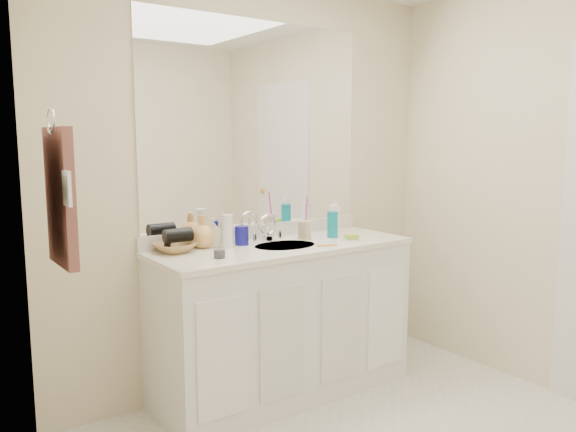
{
  "coord_description": "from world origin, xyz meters",
  "views": [
    {
      "loc": [
        -1.8,
        -1.55,
        1.48
      ],
      "look_at": [
        0.0,
        0.97,
        1.05
      ],
      "focal_mm": 35.0,
      "sensor_mm": 36.0,
      "label": 1
    }
  ],
  "objects": [
    {
      "name": "wall_back",
      "position": [
        0.0,
        1.3,
        1.2
      ],
      "size": [
        2.6,
        0.02,
        2.4
      ],
      "primitive_type": "cube",
      "color": "beige",
      "rests_on": "floor"
    },
    {
      "name": "wall_left",
      "position": [
        -1.3,
        0.0,
        1.2
      ],
      "size": [
        0.02,
        2.6,
        2.4
      ],
      "primitive_type": "cube",
      "color": "beige",
      "rests_on": "floor"
    },
    {
      "name": "vanity_cabinet",
      "position": [
        0.0,
        1.02,
        0.42
      ],
      "size": [
        1.5,
        0.55,
        0.85
      ],
      "primitive_type": "cube",
      "color": "white",
      "rests_on": "floor"
    },
    {
      "name": "countertop",
      "position": [
        0.0,
        1.02,
        0.86
      ],
      "size": [
        1.52,
        0.57,
        0.03
      ],
      "primitive_type": "cube",
      "color": "white",
      "rests_on": "vanity_cabinet"
    },
    {
      "name": "backsplash",
      "position": [
        0.0,
        1.29,
        0.92
      ],
      "size": [
        1.52,
        0.03,
        0.08
      ],
      "primitive_type": "cube",
      "color": "silver",
      "rests_on": "countertop"
    },
    {
      "name": "sink_basin",
      "position": [
        0.0,
        1.0,
        0.87
      ],
      "size": [
        0.37,
        0.37,
        0.02
      ],
      "primitive_type": "cylinder",
      "color": "silver",
      "rests_on": "countertop"
    },
    {
      "name": "faucet",
      "position": [
        0.0,
        1.18,
        0.94
      ],
      "size": [
        0.02,
        0.02,
        0.11
      ],
      "primitive_type": "cylinder",
      "color": "silver",
      "rests_on": "countertop"
    },
    {
      "name": "mirror",
      "position": [
        0.0,
        1.29,
        1.56
      ],
      "size": [
        1.48,
        0.01,
        1.2
      ],
      "primitive_type": "cube",
      "color": "white",
      "rests_on": "wall_back"
    },
    {
      "name": "blue_mug",
      "position": [
        -0.19,
        1.16,
        0.93
      ],
      "size": [
        0.1,
        0.1,
        0.11
      ],
      "primitive_type": "cylinder",
      "rotation": [
        0.0,
        0.0,
        0.4
      ],
      "color": "navy",
      "rests_on": "countertop"
    },
    {
      "name": "tan_cup",
      "position": [
        0.21,
        1.1,
        0.93
      ],
      "size": [
        0.08,
        0.08,
        0.11
      ],
      "primitive_type": "cylinder",
      "rotation": [
        0.0,
        0.0,
        -0.04
      ],
      "color": "#C1B588",
      "rests_on": "countertop"
    },
    {
      "name": "toothbrush",
      "position": [
        0.22,
        1.1,
        1.03
      ],
      "size": [
        0.02,
        0.04,
        0.21
      ],
      "primitive_type": "cylinder",
      "rotation": [
        0.14,
        0.0,
        -0.33
      ],
      "color": "#EB3D8A",
      "rests_on": "tan_cup"
    },
    {
      "name": "mouthwash_bottle",
      "position": [
        0.38,
        1.04,
        0.96
      ],
      "size": [
        0.08,
        0.08,
        0.16
      ],
      "primitive_type": "cylinder",
      "rotation": [
        0.0,
        0.0,
        0.21
      ],
      "color": "#0C8292",
      "rests_on": "countertop"
    },
    {
      "name": "clear_pump_bottle",
      "position": [
        0.48,
        1.14,
        0.97
      ],
      "size": [
        0.08,
        0.08,
        0.17
      ],
      "primitive_type": "cylinder",
      "rotation": [
        0.0,
        0.0,
        0.36
      ],
      "color": "white",
      "rests_on": "countertop"
    },
    {
      "name": "soap_dish",
      "position": [
        0.4,
        0.89,
        0.89
      ],
      "size": [
        0.09,
        0.08,
        0.01
      ],
      "primitive_type": "cube",
      "rotation": [
        0.0,
        0.0,
        0.06
      ],
      "color": "white",
      "rests_on": "countertop"
    },
    {
      "name": "green_soap",
      "position": [
        0.4,
        0.89,
        0.9
      ],
      "size": [
        0.09,
        0.08,
        0.03
      ],
      "primitive_type": "cube",
      "rotation": [
        0.0,
        0.0,
        -0.41
      ],
      "color": "#9CBE2E",
      "rests_on": "soap_dish"
    },
    {
      "name": "orange_comb",
      "position": [
        0.18,
        0.85,
        0.88
      ],
      "size": [
        0.12,
        0.07,
        0.0
      ],
      "primitive_type": "cube",
      "rotation": [
        0.0,
        0.0,
        -0.37
      ],
      "color": "orange",
      "rests_on": "countertop"
    },
    {
      "name": "dark_jar",
      "position": [
        -0.47,
        0.92,
        0.9
      ],
      "size": [
        0.08,
        0.08,
        0.04
      ],
      "primitive_type": "cylinder",
      "rotation": [
        0.0,
        0.0,
        0.38
      ],
      "color": "#383840",
      "rests_on": "countertop"
    },
    {
      "name": "extra_white_bottle",
      "position": [
        -0.3,
        1.13,
        0.97
      ],
      "size": [
        0.07,
        0.07,
        0.18
      ],
      "primitive_type": "cylinder",
      "rotation": [
        0.0,
        0.0,
        0.21
      ],
      "color": "white",
      "rests_on": "countertop"
    },
    {
      "name": "soap_bottle_white",
      "position": [
        -0.22,
        1.25,
        0.96
      ],
      "size": [
        0.08,
        0.09,
        0.17
      ],
      "primitive_type": "imported",
      "rotation": [
        0.0,
        0.0,
        0.43
      ],
      "color": "silver",
      "rests_on": "countertop"
    },
    {
      "name": "soap_bottle_cream",
      "position": [
        -0.35,
        1.2,
        0.96
      ],
      "size": [
        0.09,
        0.09,
        0.16
      ],
      "primitive_type": "imported",
      "rotation": [
        0.0,
        0.0,
        -0.3
      ],
      "color": "beige",
      "rests_on": "countertop"
    },
    {
      "name": "soap_bottle_yellow",
      "position": [
        -0.41,
        1.21,
        0.97
      ],
      "size": [
        0.18,
        0.18,
        0.18
      ],
      "primitive_type": "imported",
      "rotation": [
        0.0,
        0.0,
        0.36
      ],
      "color": "#E3A958",
      "rests_on": "countertop"
    },
    {
      "name": "wicker_basket",
      "position": [
        -0.59,
        1.18,
        0.91
      ],
      "size": [
        0.24,
        0.24,
        0.05
      ],
      "primitive_type": "imported",
      "rotation": [
        0.0,
        0.0,
        0.19
      ],
      "color": "olive",
      "rests_on": "countertop"
    },
    {
      "name": "hair_dryer",
      "position": [
        -0.57,
        1.18,
        0.97
      ],
      "size": [
        0.15,
        0.08,
        0.08
      ],
      "primitive_type": "cylinder",
      "rotation": [
        0.0,
        1.57,
        -0.04
      ],
      "color": "black",
      "rests_on": "wicker_basket"
    },
    {
      "name": "towel_ring",
      "position": [
        -1.27,
        0.77,
        1.55
      ],
      "size": [
        0.01,
        0.11,
        0.11
      ],
      "primitive_type": "torus",
      "rotation": [
        0.0,
        1.57,
        0.0
      ],
      "color": "silver",
      "rests_on": "wall_left"
    },
    {
      "name": "hand_towel",
      "position": [
        -1.25,
        0.77,
        1.25
      ],
      "size": [
        0.04,
        0.32,
        0.55
      ],
      "primitive_type": "cube",
      "color": "brown",
      "rests_on": "towel_ring"
    },
    {
      "name": "switch_plate",
      "position": [
        -1.27,
        0.57,
        1.3
      ],
      "size": [
        0.01,
        0.08,
        0.13
      ],
      "primitive_type": "cube",
      "color": "white",
      "rests_on": "wall_left"
    }
  ]
}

